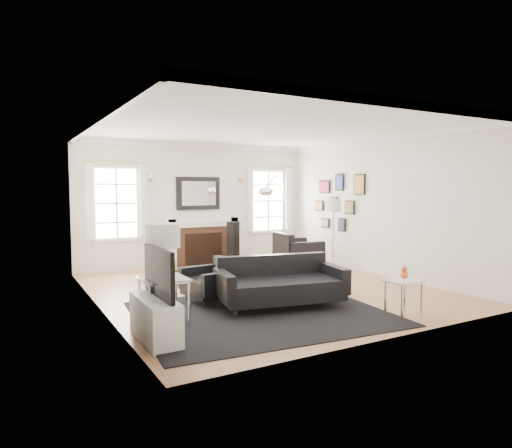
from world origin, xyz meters
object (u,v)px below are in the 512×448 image
armchair_right (296,251)px  arc_floor_lamp (277,215)px  armchair_left (214,282)px  fireplace (202,242)px  sofa (279,284)px  coffee_table (312,269)px  gourd_lamp (163,247)px

armchair_right → arc_floor_lamp: arc_floor_lamp is taller
armchair_right → armchair_left: bearing=-146.1°
armchair_right → fireplace: bearing=144.6°
sofa → arc_floor_lamp: 3.81m
armchair_left → armchair_right: (2.85, 1.91, 0.05)m
fireplace → armchair_left: bearing=-109.4°
armchair_right → coffee_table: armchair_right is taller
fireplace → gourd_lamp: size_ratio=2.44×
gourd_lamp → sofa: bearing=4.3°
sofa → armchair_right: 3.40m
armchair_left → gourd_lamp: (-1.09, -0.89, 0.73)m
coffee_table → arc_floor_lamp: bearing=70.5°
sofa → armchair_right: size_ratio=1.91×
fireplace → armchair_right: bearing=-35.4°
armchair_left → coffee_table: (1.77, -0.17, 0.08)m
armchair_right → gourd_lamp: gourd_lamp is taller
armchair_right → gourd_lamp: (-3.94, -2.80, 0.67)m
armchair_right → gourd_lamp: 4.88m
fireplace → arc_floor_lamp: (1.58, -0.73, 0.61)m
coffee_table → gourd_lamp: gourd_lamp is taller
sofa → armchair_right: (2.12, 2.67, 0.03)m
coffee_table → armchair_right: bearing=62.6°
fireplace → coffee_table: (0.66, -3.32, -0.16)m
fireplace → coffee_table: size_ratio=1.80×
arc_floor_lamp → fireplace: bearing=155.1°
arc_floor_lamp → armchair_right: bearing=-71.8°
sofa → armchair_left: bearing=134.2°
gourd_lamp → coffee_table: bearing=14.2°
fireplace → gourd_lamp: (-2.20, -4.04, 0.49)m
armchair_right → arc_floor_lamp: 0.96m
coffee_table → armchair_left: bearing=174.6°
coffee_table → gourd_lamp: (-2.86, -0.72, 0.64)m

